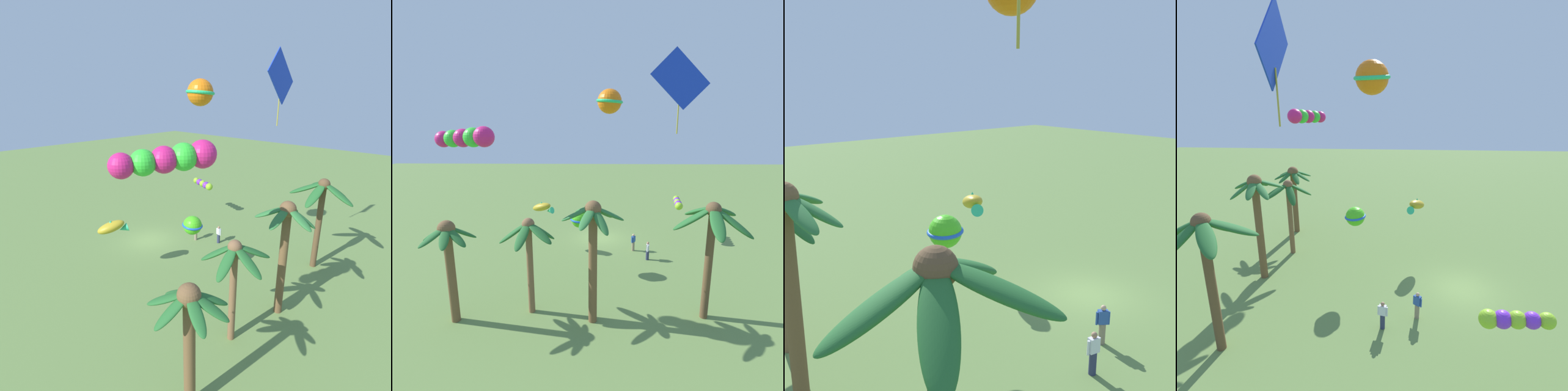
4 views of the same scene
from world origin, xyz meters
The scene contains 13 objects.
ground_plane centered at (0.00, 0.00, 0.00)m, with size 120.00×120.00×0.00m, color olive.
palm_tree_0 centered at (0.59, 13.16, 5.17)m, with size 3.51×3.38×7.16m.
palm_tree_1 centered at (-5.94, 12.62, 5.37)m, with size 4.25×4.58×6.99m.
palm_tree_2 centered at (8.48, 13.31, 4.39)m, with size 3.06×3.22×6.05m.
palm_tree_3 centered at (4.26, 12.39, 4.46)m, with size 3.41×3.55×5.92m.
spectator_0 centered at (-2.96, 3.05, 0.81)m, with size 0.41×0.46×1.59m.
spectator_1 centered at (-3.93, 4.92, 0.81)m, with size 0.31×0.54×1.59m.
kite_ball_0 centered at (1.62, 6.99, 4.18)m, with size 1.90×1.90×1.29m.
kite_tube_1 centered at (7.72, 11.60, 10.33)m, with size 3.90×2.33×1.22m.
kite_fish_2 centered at (5.13, 2.75, 3.90)m, with size 2.33×1.76×1.19m.
kite_diamond_3 centered at (-4.54, 9.35, 13.64)m, with size 3.60×0.25×5.02m.
kite_tube_4 centered at (-7.58, -0.13, 3.66)m, with size 0.93×2.71×0.90m.
kite_ball_5 centered at (-0.53, 5.72, 12.70)m, with size 2.62×2.61×1.76m.
Camera 4 is at (-17.98, 4.44, 11.56)m, focal length 29.11 mm.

